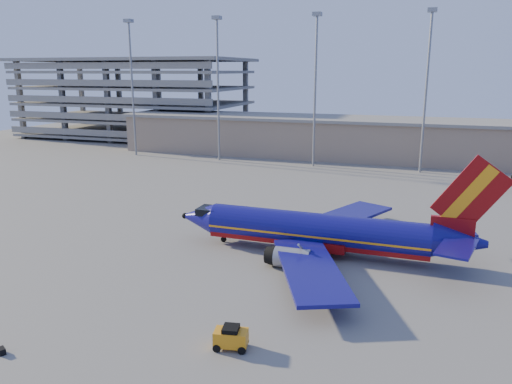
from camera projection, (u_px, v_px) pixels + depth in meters
ground at (266, 243)px, 54.21m from camera, size 220.00×220.00×0.00m
terminal_building at (397, 139)px, 103.38m from camera, size 122.00×16.00×8.50m
parking_garage at (135, 94)px, 138.95m from camera, size 62.00×32.00×21.40m
light_mast_row at (370, 74)px, 90.77m from camera, size 101.60×1.60×28.65m
aircraft_main at (323, 232)px, 50.45m from camera, size 32.64×31.43×11.06m
baggage_tug at (231, 337)px, 33.48m from camera, size 2.46×1.73×1.62m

